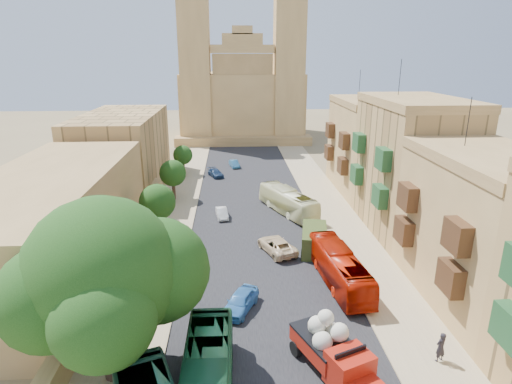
{
  "coord_description": "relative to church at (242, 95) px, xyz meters",
  "views": [
    {
      "loc": [
        -2.51,
        -16.84,
        17.81
      ],
      "look_at": [
        0.0,
        26.0,
        4.0
      ],
      "focal_mm": 30.0,
      "sensor_mm": 36.0,
      "label": 1
    }
  ],
  "objects": [
    {
      "name": "road_surface",
      "position": [
        0.0,
        -48.61,
        -9.51
      ],
      "size": [
        14.0,
        140.0,
        0.01
      ],
      "primitive_type": "cube",
      "color": "black",
      "rests_on": "ground"
    },
    {
      "name": "sidewalk_east",
      "position": [
        9.5,
        -48.61,
        -9.51
      ],
      "size": [
        5.0,
        140.0,
        0.01
      ],
      "primitive_type": "cube",
      "color": "tan",
      "rests_on": "ground"
    },
    {
      "name": "sidewalk_west",
      "position": [
        -9.5,
        -48.61,
        -9.51
      ],
      "size": [
        5.0,
        140.0,
        0.01
      ],
      "primitive_type": "cube",
      "color": "tan",
      "rests_on": "ground"
    },
    {
      "name": "kerb_east",
      "position": [
        7.0,
        -48.61,
        -9.46
      ],
      "size": [
        0.25,
        140.0,
        0.12
      ],
      "primitive_type": "cube",
      "color": "tan",
      "rests_on": "ground"
    },
    {
      "name": "kerb_west",
      "position": [
        -7.0,
        -48.61,
        -9.46
      ],
      "size": [
        0.25,
        140.0,
        0.12
      ],
      "primitive_type": "cube",
      "color": "tan",
      "rests_on": "ground"
    },
    {
      "name": "townhouse_b",
      "position": [
        15.95,
        -67.61,
        -3.86
      ],
      "size": [
        9.0,
        14.0,
        14.9
      ],
      "color": "tan",
      "rests_on": "ground"
    },
    {
      "name": "townhouse_c",
      "position": [
        15.95,
        -53.61,
        -2.61
      ],
      "size": [
        9.0,
        14.0,
        17.4
      ],
      "color": "tan",
      "rests_on": "ground"
    },
    {
      "name": "townhouse_d",
      "position": [
        15.95,
        -39.61,
        -3.36
      ],
      "size": [
        9.0,
        14.0,
        15.9
      ],
      "color": "tan",
      "rests_on": "ground"
    },
    {
      "name": "west_wall",
      "position": [
        -12.5,
        -58.61,
        -8.62
      ],
      "size": [
        1.0,
        40.0,
        1.8
      ],
      "primitive_type": "cube",
      "color": "tan",
      "rests_on": "ground"
    },
    {
      "name": "west_building_low",
      "position": [
        -18.0,
        -60.61,
        -5.32
      ],
      "size": [
        10.0,
        28.0,
        8.4
      ],
      "primitive_type": "cube",
      "color": "#9E7945",
      "rests_on": "ground"
    },
    {
      "name": "west_building_mid",
      "position": [
        -18.0,
        -34.61,
        -4.52
      ],
      "size": [
        10.0,
        22.0,
        10.0
      ],
      "primitive_type": "cube",
      "color": "tan",
      "rests_on": "ground"
    },
    {
      "name": "church",
      "position": [
        0.0,
        0.0,
        0.0
      ],
      "size": [
        28.0,
        22.5,
        36.3
      ],
      "color": "tan",
      "rests_on": "ground"
    },
    {
      "name": "ficus_tree",
      "position": [
        -9.4,
        -74.61,
        -3.08
      ],
      "size": [
        10.88,
        10.01,
        10.88
      ],
      "color": "#38261C",
      "rests_on": "ground"
    },
    {
      "name": "street_tree_a",
      "position": [
        -10.0,
        -66.61,
        -6.71
      ],
      "size": [
        2.74,
        2.74,
        4.21
      ],
      "color": "#38261C",
      "rests_on": "ground"
    },
    {
      "name": "street_tree_b",
      "position": [
        -10.0,
        -54.61,
        -5.76
      ],
      "size": [
        3.64,
        3.64,
        5.6
      ],
      "color": "#38261C",
      "rests_on": "ground"
    },
    {
      "name": "street_tree_c",
      "position": [
        -10.0,
        -42.61,
        -6.04
      ],
      "size": [
        3.38,
        3.38,
        5.19
      ],
      "color": "#38261C",
      "rests_on": "ground"
    },
    {
      "name": "street_tree_d",
      "position": [
        -10.0,
        -30.61,
        -6.44
      ],
      "size": [
        2.99,
        2.99,
        4.6
      ],
      "color": "#38261C",
      "rests_on": "ground"
    },
    {
      "name": "red_truck",
      "position": [
        3.17,
        -75.24,
        -7.88
      ],
      "size": [
        4.57,
        6.73,
        3.73
      ],
      "color": "#AB1B0D",
      "rests_on": "ground"
    },
    {
      "name": "olive_pickup",
      "position": [
        5.19,
        -58.61,
        -8.47
      ],
      "size": [
        3.19,
        5.52,
        2.14
      ],
      "color": "#3B4A1C",
      "rests_on": "ground"
    },
    {
      "name": "bus_red_east",
      "position": [
        6.04,
        -64.88,
        -8.11
      ],
      "size": [
        3.37,
        10.29,
        2.81
      ],
      "primitive_type": "imported",
      "rotation": [
        0.0,
        0.0,
        3.24
      ],
      "color": "#B21703",
      "rests_on": "ground"
    },
    {
      "name": "bus_cream_east",
      "position": [
        4.0,
        -48.39,
        -8.1
      ],
      "size": [
        6.23,
        10.27,
        2.83
      ],
      "primitive_type": "imported",
      "rotation": [
        0.0,
        0.0,
        3.55
      ],
      "color": "#F8F6BD",
      "rests_on": "ground"
    },
    {
      "name": "car_blue_a",
      "position": [
        -2.06,
        -68.27,
        -8.81
      ],
      "size": [
        3.21,
        4.43,
        1.4
      ],
      "primitive_type": "imported",
      "rotation": [
        0.0,
        0.0,
        -0.43
      ],
      "color": "#357ABF",
      "rests_on": "ground"
    },
    {
      "name": "car_white_a",
      "position": [
        -3.73,
        -49.51,
        -8.97
      ],
      "size": [
        1.63,
        3.44,
        1.09
      ],
      "primitive_type": "imported",
      "rotation": [
        0.0,
        0.0,
        0.15
      ],
      "color": "silver",
      "rests_on": "ground"
    },
    {
      "name": "car_cream",
      "position": [
        1.6,
        -58.86,
        -8.82
      ],
      "size": [
        3.94,
        5.48,
        1.39
      ],
      "primitive_type": "imported",
      "rotation": [
        0.0,
        0.0,
        3.51
      ],
      "color": "beige",
      "rests_on": "ground"
    },
    {
      "name": "car_dkblue",
      "position": [
        -5.0,
        -32.1,
        -8.96
      ],
      "size": [
        2.91,
        4.15,
        1.12
      ],
      "primitive_type": "imported",
      "rotation": [
        0.0,
        0.0,
        0.39
      ],
      "color": "navy",
      "rests_on": "ground"
    },
    {
      "name": "car_white_b",
      "position": [
        2.91,
        -40.03,
        -8.98
      ],
      "size": [
        1.36,
        3.19,
        1.08
      ],
      "primitive_type": "imported",
      "rotation": [
        0.0,
        0.0,
        3.11
      ],
      "color": "white",
      "rests_on": "ground"
    },
    {
      "name": "car_blue_b",
      "position": [
        -2.08,
        -26.44,
        -8.95
      ],
      "size": [
        1.9,
        3.61,
        1.13
      ],
      "primitive_type": "imported",
      "rotation": [
        0.0,
        0.0,
        0.21
      ],
      "color": "#2A6694",
      "rests_on": "ground"
    },
    {
      "name": "pedestrian_a",
      "position": [
        9.9,
        -74.46,
        -8.53
      ],
      "size": [
        0.84,
        0.71,
        1.97
      ],
      "primitive_type": "imported",
      "rotation": [
        0.0,
        0.0,
        3.54
      ],
      "color": "black",
      "rests_on": "ground"
    },
    {
      "name": "pedestrian_c",
      "position": [
        7.59,
        -65.04,
        -8.63
      ],
      "size": [
        0.73,
        1.12,
        1.77
      ],
      "primitive_type": "imported",
      "rotation": [
        0.0,
        0.0,
        4.4
      ],
      "color": "#383839",
      "rests_on": "ground"
    }
  ]
}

